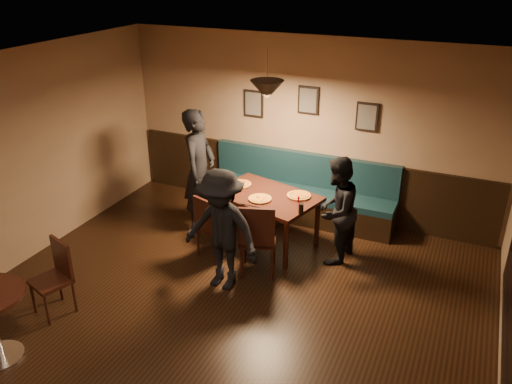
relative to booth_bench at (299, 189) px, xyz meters
The scene contains 24 objects.
floor 3.24m from the booth_bench, 90.00° to the right, with size 7.00×7.00×0.00m, color black.
ceiling 3.94m from the booth_bench, 90.00° to the right, with size 7.00×7.00×0.00m, color silver.
wall_back 0.95m from the booth_bench, 90.00° to the left, with size 6.00×6.00×0.00m, color #8C704F.
wainscot 0.27m from the booth_bench, 90.00° to the left, with size 5.88×0.06×1.00m, color black.
booth_bench is the anchor object (origin of this frame).
picture_left 1.52m from the booth_bench, 163.30° to the left, with size 0.32×0.04×0.42m, color black.
picture_center 1.38m from the booth_bench, 90.00° to the left, with size 0.32×0.04×0.42m, color black.
picture_right 1.52m from the booth_bench, 16.70° to the left, with size 0.32×0.04×0.42m, color black.
pendant_lamp 1.98m from the booth_bench, 100.63° to the right, with size 0.44×0.44×0.25m, color black.
dining_table 0.94m from the booth_bench, 100.63° to the right, with size 1.42×0.92×0.76m, color #33140E.
chair_near_left 1.68m from the booth_bench, 113.08° to the right, with size 0.41×0.41×0.93m, color black, non-canonical shape.
chair_near_right 1.68m from the booth_bench, 88.73° to the right, with size 0.46×0.46×1.04m, color black, non-canonical shape.
diner_left 1.60m from the booth_bench, 145.50° to the right, with size 0.68×0.44×1.86m, color black.
diner_right 1.32m from the booth_bench, 48.48° to the right, with size 0.73×0.57×1.49m, color black.
diner_front 2.18m from the booth_bench, 96.59° to the right, with size 1.02×0.59×1.58m, color black.
pizza_a 1.04m from the booth_bench, 129.61° to the right, with size 0.31×0.31×0.04m, color orange.
pizza_b 1.16m from the booth_bench, 99.32° to the right, with size 0.32×0.32×0.04m, color orange.
pizza_c 0.89m from the booth_bench, 71.13° to the right, with size 0.33×0.33×0.04m, color orange.
soda_glass 1.39m from the booth_bench, 69.74° to the right, with size 0.07×0.07×0.14m, color black.
tabasco_bottle 1.07m from the booth_bench, 71.32° to the right, with size 0.03×0.03×0.11m, color #A10518.
napkin_a 1.08m from the booth_bench, 138.72° to the right, with size 0.16×0.16×0.01m, color #1E722C.
napkin_b 1.46m from the booth_bench, 122.66° to the right, with size 0.16×0.16×0.01m, color #207825.
cutlery_set 1.39m from the booth_bench, 100.03° to the right, with size 0.02×0.21×0.00m, color #B4B4B9.
cafe_chair_far 3.87m from the booth_bench, 117.60° to the right, with size 0.39×0.39×0.89m, color black, non-canonical shape.
Camera 1 is at (2.39, -3.81, 3.85)m, focal length 36.35 mm.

